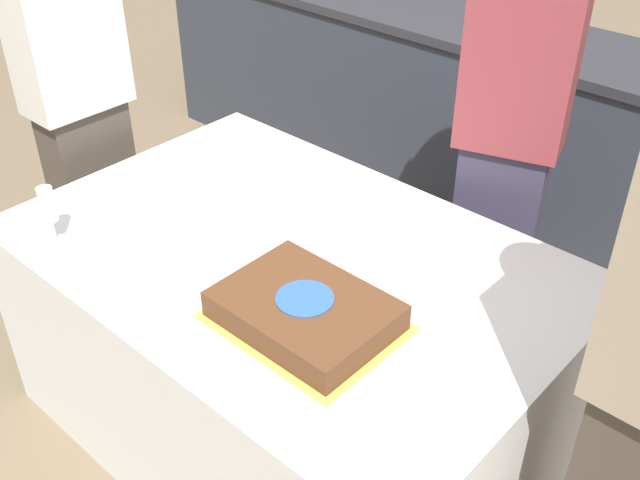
% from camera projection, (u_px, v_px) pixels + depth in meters
% --- Properties ---
extents(ground_plane, '(14.00, 14.00, 0.00)m').
position_uv_depth(ground_plane, '(293.00, 427.00, 2.57)').
color(ground_plane, '#7A664C').
extents(back_counter, '(4.40, 0.58, 0.92)m').
position_uv_depth(back_counter, '(546.00, 146.00, 3.30)').
color(back_counter, '#333842').
rests_on(back_counter, ground_plane).
extents(dining_table, '(1.63, 1.08, 0.74)m').
position_uv_depth(dining_table, '(291.00, 347.00, 2.36)').
color(dining_table, silver).
rests_on(dining_table, ground_plane).
extents(cake, '(0.47, 0.36, 0.08)m').
position_uv_depth(cake, '(305.00, 311.00, 1.88)').
color(cake, gold).
rests_on(cake, dining_table).
extents(plate_stack, '(0.19, 0.19, 0.06)m').
position_uv_depth(plate_stack, '(193.00, 194.00, 2.37)').
color(plate_stack, white).
rests_on(plate_stack, dining_table).
extents(wine_glass, '(0.06, 0.06, 0.18)m').
position_uv_depth(wine_glass, '(48.00, 207.00, 2.14)').
color(wine_glass, white).
rests_on(wine_glass, dining_table).
extents(side_plate_near_cake, '(0.18, 0.18, 0.00)m').
position_uv_depth(side_plate_near_cake, '(375.00, 264.00, 2.10)').
color(side_plate_near_cake, white).
rests_on(side_plate_near_cake, dining_table).
extents(person_cutting_cake, '(0.37, 0.29, 1.66)m').
position_uv_depth(person_cutting_cake, '(508.00, 147.00, 2.41)').
color(person_cutting_cake, '#383347').
rests_on(person_cutting_cake, ground_plane).
extents(person_seated_left, '(0.22, 0.35, 1.67)m').
position_uv_depth(person_seated_left, '(79.00, 105.00, 2.65)').
color(person_seated_left, '#4C4238').
rests_on(person_seated_left, ground_plane).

